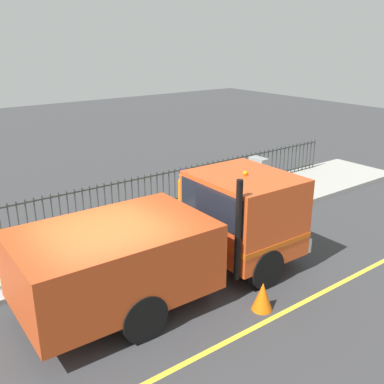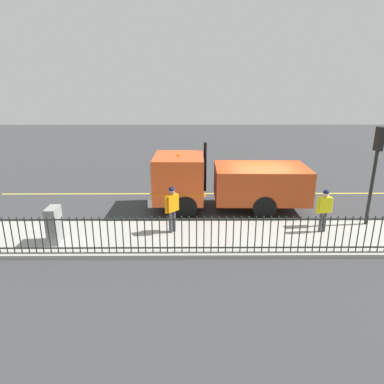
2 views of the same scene
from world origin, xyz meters
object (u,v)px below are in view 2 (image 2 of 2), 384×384
at_px(work_truck, 219,180).
at_px(pedestrian_distant, 324,206).
at_px(traffic_light_near, 377,156).
at_px(traffic_cone, 201,190).
at_px(worker_standing, 172,205).
at_px(utility_cabinet, 54,225).

relative_size(work_truck, pedestrian_distant, 4.20).
xyz_separation_m(traffic_light_near, traffic_cone, (-3.81, -6.21, -2.45)).
relative_size(work_truck, traffic_cone, 10.61).
height_order(work_truck, traffic_cone, work_truck).
height_order(worker_standing, pedestrian_distant, worker_standing).
xyz_separation_m(pedestrian_distant, traffic_cone, (-4.51, -4.25, -0.79)).
bearing_deg(pedestrian_distant, traffic_light_near, 11.34).
bearing_deg(pedestrian_distant, work_truck, 133.98).
relative_size(work_truck, utility_cabinet, 5.38).
distance_m(pedestrian_distant, traffic_cone, 6.25).
height_order(worker_standing, traffic_cone, worker_standing).
distance_m(worker_standing, traffic_light_near, 7.60).
bearing_deg(pedestrian_distant, utility_cabinet, 176.50).
height_order(work_truck, utility_cabinet, work_truck).
bearing_deg(traffic_cone, work_truck, 21.39).
xyz_separation_m(worker_standing, traffic_cone, (-4.50, 1.19, -0.86)).
relative_size(work_truck, traffic_light_near, 1.82).
relative_size(pedestrian_distant, traffic_cone, 2.53).
bearing_deg(worker_standing, work_truck, 9.07).
xyz_separation_m(pedestrian_distant, utility_cabinet, (0.80, -9.38, -0.36)).
xyz_separation_m(pedestrian_distant, traffic_light_near, (-0.70, 1.95, 1.66)).
bearing_deg(pedestrian_distant, worker_standing, 171.53).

